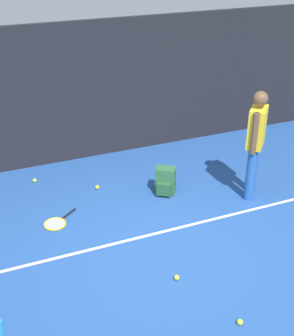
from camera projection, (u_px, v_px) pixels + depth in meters
The scene contains 11 objects.
ground_plane at pixel (159, 248), 6.14m from camera, with size 12.00×12.00×0.00m, color #234C93.
back_fence at pixel (89, 92), 8.03m from camera, with size 10.00×0.10×2.41m, color black.
court_line at pixel (150, 235), 6.40m from camera, with size 9.00×0.05×0.00m, color white.
tennis_player at pixel (256, 139), 6.89m from camera, with size 0.43×0.44×1.70m.
tennis_racket at pixel (56, 223), 6.63m from camera, with size 0.60×0.51×0.03m.
backpack at pixel (165, 181), 7.29m from camera, with size 0.37×0.38×0.44m.
tennis_ball_near_player at pixel (97, 187), 7.48m from camera, with size 0.07×0.07×0.07m, color #CCE033.
tennis_ball_by_fence at pixel (177, 278), 5.59m from camera, with size 0.07×0.07×0.07m, color #CCE033.
tennis_ball_mid_court at pixel (35, 181), 7.67m from camera, with size 0.07×0.07×0.07m, color #CCE033.
tennis_ball_far_left at pixel (240, 322), 4.97m from camera, with size 0.07×0.07×0.07m, color #CCE033.
water_bottle at pixel (0, 331), 4.72m from camera, with size 0.07×0.07×0.28m, color #268CD8.
Camera 1 is at (-2.03, -4.50, 3.82)m, focal length 49.84 mm.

